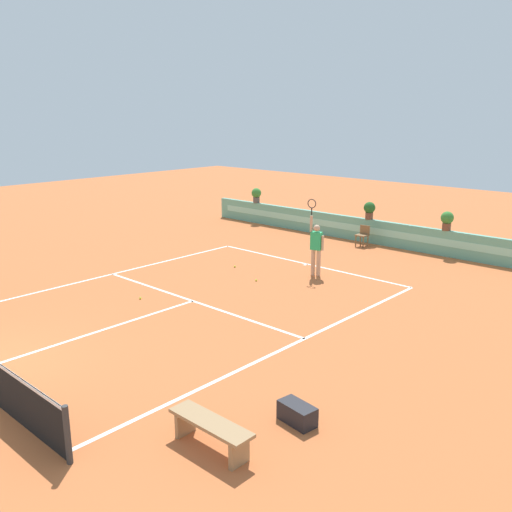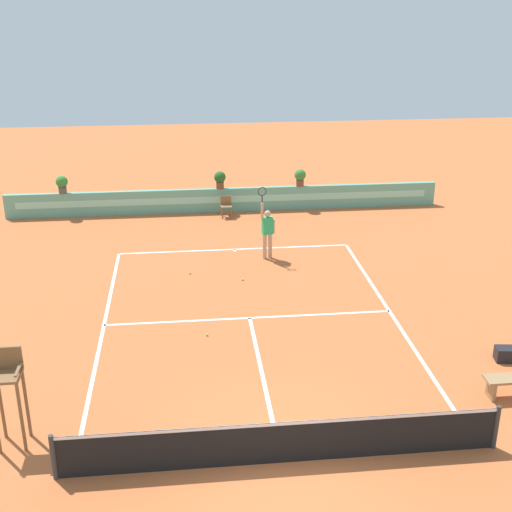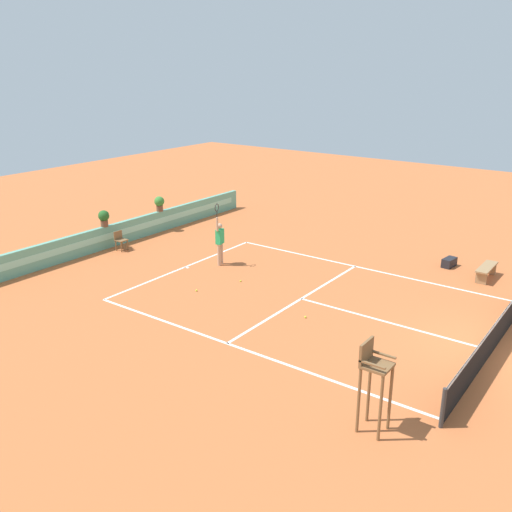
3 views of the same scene
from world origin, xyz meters
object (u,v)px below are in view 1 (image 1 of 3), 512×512
(bench_courtside, at_px, (211,428))
(tennis_player, at_px, (316,245))
(potted_plant_centre, at_px, (369,209))
(potted_plant_far_left, at_px, (256,194))
(potted_plant_right, at_px, (447,220))
(tennis_ball_by_sideline, at_px, (256,280))
(tennis_ball_mid_court, at_px, (140,298))
(ball_kid_chair, at_px, (363,235))
(gear_bag, at_px, (297,414))
(tennis_ball_near_baseline, at_px, (235,266))

(bench_courtside, height_order, tennis_player, tennis_player)
(bench_courtside, xyz_separation_m, potted_plant_centre, (-5.99, 14.63, 1.04))
(bench_courtside, distance_m, potted_plant_far_left, 19.20)
(potted_plant_centre, distance_m, potted_plant_right, 3.36)
(tennis_ball_by_sideline, distance_m, potted_plant_centre, 7.43)
(bench_courtside, xyz_separation_m, tennis_ball_mid_court, (-7.02, 3.71, -0.34))
(bench_courtside, height_order, tennis_ball_mid_court, bench_courtside)
(ball_kid_chair, xyz_separation_m, bench_courtside, (5.80, -13.90, -0.10))
(ball_kid_chair, relative_size, tennis_player, 0.33)
(ball_kid_chair, bearing_deg, tennis_ball_mid_court, -96.87)
(tennis_player, height_order, potted_plant_far_left, tennis_player)
(bench_courtside, relative_size, potted_plant_far_left, 2.21)
(tennis_player, xyz_separation_m, tennis_ball_by_sideline, (-1.03, -1.83, -1.02))
(gear_bag, relative_size, tennis_player, 0.27)
(gear_bag, relative_size, tennis_ball_near_baseline, 10.29)
(tennis_ball_mid_court, bearing_deg, potted_plant_centre, 84.59)
(ball_kid_chair, bearing_deg, potted_plant_right, 13.01)
(potted_plant_far_left, bearing_deg, potted_plant_centre, 0.00)
(tennis_ball_near_baseline, bearing_deg, ball_kid_chair, 74.69)
(bench_courtside, xyz_separation_m, gear_bag, (0.55, 1.57, -0.20))
(tennis_player, distance_m, tennis_ball_mid_court, 6.03)
(gear_bag, distance_m, tennis_ball_near_baseline, 10.25)
(potted_plant_right, bearing_deg, tennis_player, -110.70)
(tennis_ball_by_sideline, relative_size, potted_plant_far_left, 0.09)
(potted_plant_centre, bearing_deg, potted_plant_far_left, 180.00)
(bench_courtside, height_order, tennis_ball_by_sideline, bench_courtside)
(ball_kid_chair, height_order, potted_plant_far_left, potted_plant_far_left)
(tennis_ball_near_baseline, height_order, potted_plant_right, potted_plant_right)
(bench_courtside, bearing_deg, potted_plant_far_left, 130.25)
(tennis_player, bearing_deg, tennis_ball_by_sideline, -119.37)
(ball_kid_chair, xyz_separation_m, potted_plant_centre, (-0.19, 0.73, 0.93))
(tennis_player, distance_m, potted_plant_centre, 5.62)
(tennis_ball_mid_court, height_order, potted_plant_right, potted_plant_right)
(gear_bag, bearing_deg, tennis_player, 124.57)
(ball_kid_chair, bearing_deg, potted_plant_centre, 104.82)
(tennis_ball_mid_court, height_order, potted_plant_centre, potted_plant_centre)
(tennis_ball_by_sideline, bearing_deg, potted_plant_centre, 92.11)
(ball_kid_chair, relative_size, bench_courtside, 0.53)
(bench_courtside, height_order, gear_bag, bench_courtside)
(tennis_ball_near_baseline, distance_m, potted_plant_right, 8.25)
(tennis_ball_mid_court, height_order, tennis_ball_by_sideline, same)
(gear_bag, bearing_deg, potted_plant_right, 103.66)
(ball_kid_chair, height_order, tennis_ball_mid_court, ball_kid_chair)
(tennis_ball_mid_court, distance_m, potted_plant_centre, 11.06)
(potted_plant_centre, bearing_deg, tennis_ball_by_sideline, -87.89)
(bench_courtside, bearing_deg, tennis_ball_by_sideline, 127.94)
(ball_kid_chair, bearing_deg, bench_courtside, -67.36)
(gear_bag, relative_size, potted_plant_centre, 0.97)
(bench_courtside, relative_size, potted_plant_right, 2.21)
(tennis_ball_by_sideline, relative_size, potted_plant_right, 0.09)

